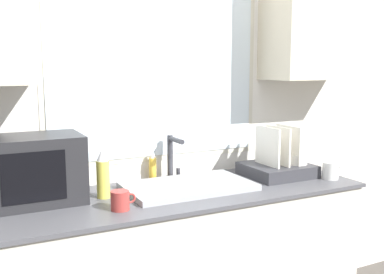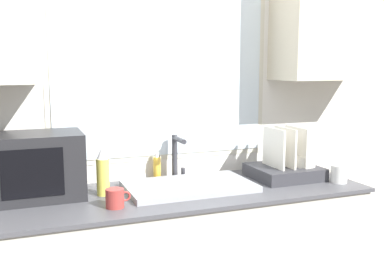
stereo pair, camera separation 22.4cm
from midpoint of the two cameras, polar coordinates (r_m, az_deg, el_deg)
The scene contains 10 objects.
countertop at distance 2.48m, azimuth 1.45°, elevation -16.90°, with size 1.92×0.65×0.90m.
wall_back at distance 2.50m, azimuth -1.06°, elevation 6.70°, with size 6.00×0.38×2.60m.
sink_basin at distance 2.34m, azimuth 2.37°, elevation -6.29°, with size 0.65×0.39×0.03m.
faucet at distance 2.49m, azimuth 0.61°, elevation -2.15°, with size 0.08×0.17×0.25m.
microwave at distance 2.24m, azimuth -16.24°, elevation -3.56°, with size 0.41×0.31×0.32m.
dish_rack at distance 2.63m, azimuth 14.25°, elevation -3.77°, with size 0.37×0.33×0.29m.
spray_bottle at distance 2.23m, azimuth -8.45°, elevation -4.42°, with size 0.06×0.06×0.25m.
soap_bottle at distance 2.52m, azimuth -1.92°, elevation -3.94°, with size 0.04×0.04×0.15m.
mug_near_sink at distance 2.04m, azimuth -6.63°, elevation -7.77°, with size 0.12×0.08×0.09m.
mug_by_rack at distance 2.62m, azimuth 20.55°, elevation -4.42°, with size 0.12×0.09×0.10m.
Camera 2 is at (-0.75, -1.79, 1.53)m, focal length 42.00 mm.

